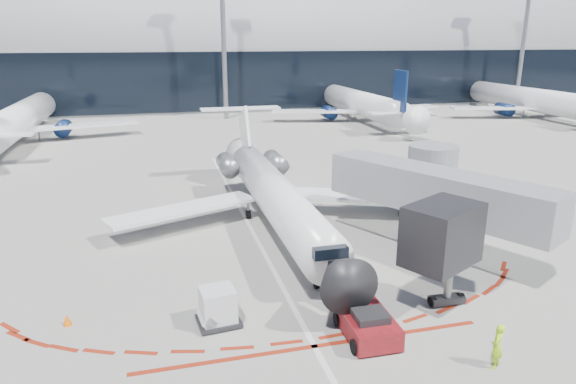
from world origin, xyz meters
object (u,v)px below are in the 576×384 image
object	(u,v)px
regional_jet	(272,191)
pushback_tug	(367,324)
ramp_worker	(497,346)
uld_container	(218,307)

from	to	relation	value
regional_jet	pushback_tug	xyz separation A→B (m)	(0.70, -13.85, -1.62)
regional_jet	ramp_worker	world-z (taller)	regional_jet
pushback_tug	uld_container	size ratio (longest dim) A/B	2.53
ramp_worker	uld_container	xyz separation A→B (m)	(-9.36, 5.44, -0.07)
regional_jet	ramp_worker	bearing A→B (deg)	-75.34
pushback_tug	uld_container	distance (m)	6.15
uld_container	regional_jet	bearing A→B (deg)	60.67
pushback_tug	regional_jet	bearing A→B (deg)	94.03
uld_container	pushback_tug	bearing A→B (deg)	-29.07
pushback_tug	ramp_worker	size ratio (longest dim) A/B	2.71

